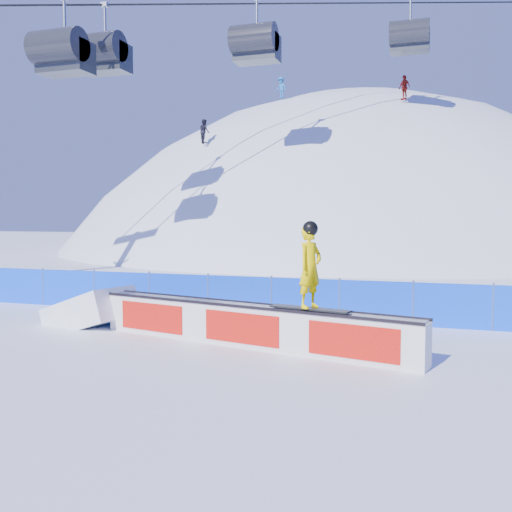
% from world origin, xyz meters
% --- Properties ---
extents(ground, '(160.00, 160.00, 0.00)m').
position_xyz_m(ground, '(0.00, 0.00, 0.00)').
color(ground, white).
rests_on(ground, ground).
extents(snow_hill, '(64.00, 64.00, 64.00)m').
position_xyz_m(snow_hill, '(0.00, 42.00, -18.00)').
color(snow_hill, white).
rests_on(snow_hill, ground).
extents(safety_fence, '(22.05, 0.05, 1.30)m').
position_xyz_m(safety_fence, '(0.00, 4.50, 0.60)').
color(safety_fence, '#0842F6').
rests_on(safety_fence, ground).
extents(chairlift, '(40.80, 41.70, 22.00)m').
position_xyz_m(chairlift, '(4.74, 27.49, 16.89)').
color(chairlift, '#969BA3').
rests_on(chairlift, ground).
extents(rail_box, '(8.12, 2.44, 0.99)m').
position_xyz_m(rail_box, '(3.51, 0.87, 0.49)').
color(rail_box, silver).
rests_on(rail_box, ground).
extents(snow_ramp, '(2.71, 2.03, 1.51)m').
position_xyz_m(snow_ramp, '(-1.48, 2.05, 0.00)').
color(snow_ramp, white).
rests_on(snow_ramp, ground).
extents(snowboarder, '(1.84, 0.76, 1.89)m').
position_xyz_m(snowboarder, '(5.05, 0.51, 1.92)').
color(snowboarder, black).
rests_on(snowboarder, rail_box).
extents(distant_skiers, '(22.20, 9.01, 6.06)m').
position_xyz_m(distant_skiers, '(0.31, 29.54, 10.92)').
color(distant_skiers, black).
rests_on(distant_skiers, ground).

